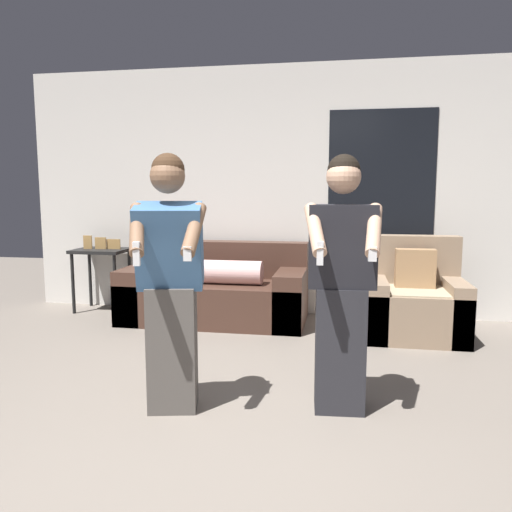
% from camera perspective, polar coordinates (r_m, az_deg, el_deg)
% --- Properties ---
extents(ground_plane, '(14.00, 14.00, 0.00)m').
position_cam_1_polar(ground_plane, '(2.64, -7.40, -23.56)').
color(ground_plane, slate).
extents(wall_back, '(5.78, 0.07, 2.70)m').
position_cam_1_polar(wall_back, '(5.52, 2.98, 7.41)').
color(wall_back, silver).
rests_on(wall_back, ground_plane).
extents(couch, '(1.89, 0.87, 0.81)m').
position_cam_1_polar(couch, '(5.28, -4.65, -4.14)').
color(couch, '#472D23').
rests_on(couch, ground_plane).
extents(armchair, '(0.89, 0.80, 0.93)m').
position_cam_1_polar(armchair, '(4.94, 17.60, -5.03)').
color(armchair, '#937A60').
rests_on(armchair, ground_plane).
extents(side_table, '(0.58, 0.46, 0.86)m').
position_cam_1_polar(side_table, '(5.90, -17.27, -0.20)').
color(side_table, black).
rests_on(side_table, ground_plane).
extents(person_left, '(0.46, 0.56, 1.58)m').
position_cam_1_polar(person_left, '(3.06, -9.74, -3.16)').
color(person_left, '#56514C').
rests_on(person_left, ground_plane).
extents(person_right, '(0.47, 0.47, 1.57)m').
position_cam_1_polar(person_right, '(3.07, 9.72, -3.22)').
color(person_right, '#28282D').
rests_on(person_right, ground_plane).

